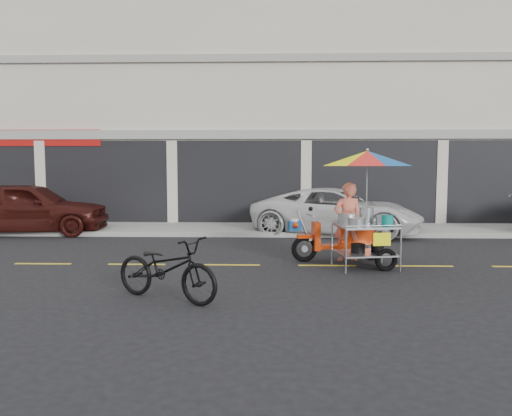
{
  "coord_description": "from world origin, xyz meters",
  "views": [
    {
      "loc": [
        -1.17,
        -10.28,
        2.1
      ],
      "look_at": [
        -1.5,
        0.6,
        1.15
      ],
      "focal_mm": 35.0,
      "sensor_mm": 36.0,
      "label": 1
    }
  ],
  "objects_px": {
    "white_pickup": "(336,211)",
    "near_bicycle": "(166,268)",
    "maroon_sedan": "(28,208)",
    "food_vendor_rig": "(359,192)"
  },
  "relations": [
    {
      "from": "white_pickup",
      "to": "food_vendor_rig",
      "type": "distance_m",
      "value": 4.66
    },
    {
      "from": "maroon_sedan",
      "to": "near_bicycle",
      "type": "distance_m",
      "value": 9.22
    },
    {
      "from": "maroon_sedan",
      "to": "white_pickup",
      "type": "xyz_separation_m",
      "value": [
        9.32,
        0.21,
        -0.1
      ]
    },
    {
      "from": "white_pickup",
      "to": "food_vendor_rig",
      "type": "bearing_deg",
      "value": -167.27
    },
    {
      "from": "white_pickup",
      "to": "near_bicycle",
      "type": "relative_size",
      "value": 2.63
    },
    {
      "from": "near_bicycle",
      "to": "food_vendor_rig",
      "type": "bearing_deg",
      "value": -22.26
    },
    {
      "from": "maroon_sedan",
      "to": "white_pickup",
      "type": "relative_size",
      "value": 0.93
    },
    {
      "from": "maroon_sedan",
      "to": "near_bicycle",
      "type": "bearing_deg",
      "value": -147.96
    },
    {
      "from": "white_pickup",
      "to": "food_vendor_rig",
      "type": "height_order",
      "value": "food_vendor_rig"
    },
    {
      "from": "near_bicycle",
      "to": "white_pickup",
      "type": "bearing_deg",
      "value": 2.34
    }
  ]
}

